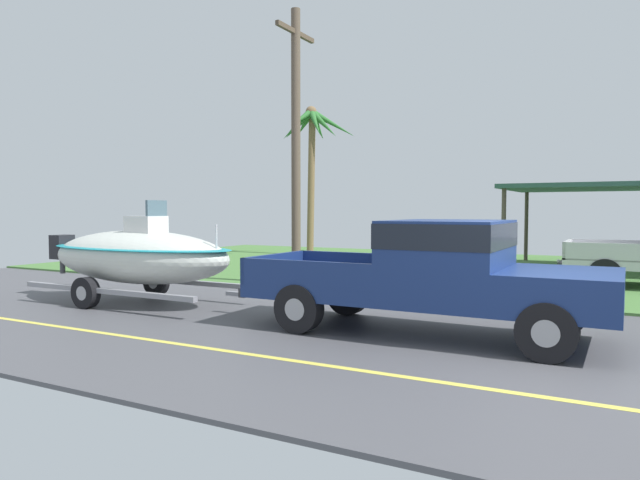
% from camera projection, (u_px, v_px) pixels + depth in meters
% --- Properties ---
extents(ground, '(36.00, 22.00, 0.11)m').
position_uv_depth(ground, '(586.00, 286.00, 15.18)').
color(ground, '#4C4C51').
extents(pickup_truck_towing, '(6.00, 2.14, 1.84)m').
position_uv_depth(pickup_truck_towing, '(446.00, 271.00, 9.10)').
color(pickup_truck_towing, navy).
rests_on(pickup_truck_towing, ground).
extents(boat_on_trailer, '(5.89, 2.21, 2.21)m').
position_uv_depth(boat_on_trailer, '(138.00, 256.00, 12.28)').
color(boat_on_trailer, gray).
rests_on(boat_on_trailer, ground).
extents(carport_awning, '(7.52, 5.05, 2.83)m').
position_uv_depth(carport_awning, '(630.00, 188.00, 18.42)').
color(carport_awning, '#4C4238').
rests_on(carport_awning, ground).
extents(palm_tree_near_left, '(3.04, 2.70, 6.49)m').
position_uv_depth(palm_tree_near_left, '(311.00, 138.00, 24.82)').
color(palm_tree_near_left, brown).
rests_on(palm_tree_near_left, ground).
extents(utility_pole, '(0.24, 1.80, 7.20)m').
position_uv_depth(utility_pole, '(296.00, 143.00, 14.99)').
color(utility_pole, brown).
rests_on(utility_pole, ground).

